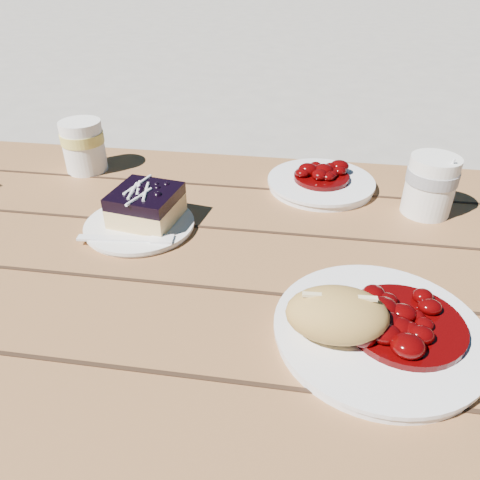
# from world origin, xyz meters

# --- Properties ---
(picnic_table) EXTENTS (2.00, 1.55, 0.75)m
(picnic_table) POSITION_xyz_m (0.00, -0.00, 0.59)
(picnic_table) COLOR brown
(picnic_table) RESTS_ON ground
(main_plate) EXTENTS (0.25, 0.25, 0.02)m
(main_plate) POSITION_xyz_m (0.23, -0.14, 0.76)
(main_plate) COLOR white
(main_plate) RESTS_ON picnic_table
(goulash_stew) EXTENTS (0.15, 0.15, 0.04)m
(goulash_stew) POSITION_xyz_m (0.26, -0.14, 0.79)
(goulash_stew) COLOR #490203
(goulash_stew) RESTS_ON main_plate
(bread_roll) EXTENTS (0.13, 0.09, 0.06)m
(bread_roll) POSITION_xyz_m (0.17, -0.16, 0.80)
(bread_roll) COLOR #B48C45
(bread_roll) RESTS_ON main_plate
(dessert_plate) EXTENTS (0.18, 0.18, 0.01)m
(dessert_plate) POSITION_xyz_m (-0.15, 0.06, 0.76)
(dessert_plate) COLOR white
(dessert_plate) RESTS_ON picnic_table
(blueberry_cake) EXTENTS (0.12, 0.12, 0.06)m
(blueberry_cake) POSITION_xyz_m (-0.14, 0.08, 0.79)
(blueberry_cake) COLOR #F2CE84
(blueberry_cake) RESTS_ON dessert_plate
(fork_dessert) EXTENTS (0.16, 0.04, 0.00)m
(fork_dessert) POSITION_xyz_m (-0.17, 0.01, 0.76)
(fork_dessert) COLOR white
(fork_dessert) RESTS_ON dessert_plate
(coffee_cup) EXTENTS (0.08, 0.08, 0.11)m
(coffee_cup) POSITION_xyz_m (0.34, 0.19, 0.80)
(coffee_cup) COLOR white
(coffee_cup) RESTS_ON picnic_table
(second_plate) EXTENTS (0.20, 0.20, 0.02)m
(second_plate) POSITION_xyz_m (0.15, 0.27, 0.76)
(second_plate) COLOR white
(second_plate) RESTS_ON picnic_table
(second_stew) EXTENTS (0.11, 0.11, 0.04)m
(second_stew) POSITION_xyz_m (0.15, 0.27, 0.79)
(second_stew) COLOR #490203
(second_stew) RESTS_ON second_plate
(second_cup) EXTENTS (0.08, 0.08, 0.11)m
(second_cup) POSITION_xyz_m (-0.34, 0.27, 0.80)
(second_cup) COLOR white
(second_cup) RESTS_ON picnic_table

